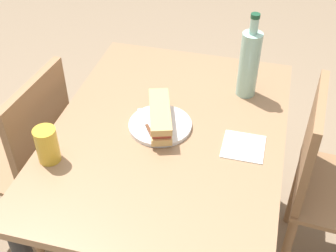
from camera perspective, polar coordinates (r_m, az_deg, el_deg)
The scene contains 10 objects.
ground_plane at distance 2.11m, azimuth -0.00°, elevation -15.85°, with size 8.00×8.00×0.00m, color #8C755B.
dining_table at distance 1.64m, azimuth -0.00°, elevation -3.67°, with size 1.08×0.81×0.73m.
chair_far at distance 1.92m, azimuth -17.65°, elevation -3.22°, with size 0.43×0.43×0.86m.
chair_near at distance 1.82m, azimuth 19.82°, elevation -6.68°, with size 0.43×0.43×0.86m.
plate_near at distance 1.58m, azimuth -1.01°, elevation 0.11°, with size 0.22×0.22×0.01m, color white.
baguette_sandwich_near at distance 1.55m, azimuth -1.03°, elevation 1.29°, with size 0.25×0.14×0.07m.
knife_near at distance 1.56m, azimuth -2.73°, elevation 0.08°, with size 0.16×0.11×0.01m.
water_bottle at distance 1.69m, azimuth 10.33°, elevation 7.92°, with size 0.08×0.08×0.33m.
beer_glass at distance 1.47m, azimuth -15.21°, elevation -2.35°, with size 0.07×0.07×0.12m, color gold.
paper_napkin at distance 1.52m, azimuth 9.62°, elevation -2.61°, with size 0.14×0.14×0.00m, color white.
Camera 1 is at (-1.15, -0.30, 1.75)m, focal length 47.66 mm.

